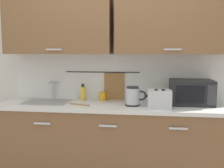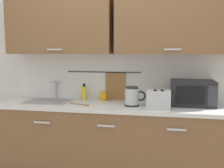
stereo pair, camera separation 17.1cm
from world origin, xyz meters
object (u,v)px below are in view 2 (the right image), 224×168
at_px(microwave, 192,93).
at_px(electric_kettle, 132,97).
at_px(wooden_spoon, 82,104).
at_px(mug_near_sink, 104,96).
at_px(dish_soap_bottle, 84,93).
at_px(toaster, 159,99).

bearing_deg(microwave, electric_kettle, -165.62).
xyz_separation_m(electric_kettle, wooden_spoon, (-0.55, -0.06, -0.10)).
xyz_separation_m(microwave, mug_near_sink, (-1.00, 0.11, -0.09)).
bearing_deg(electric_kettle, dish_soap_bottle, 158.08).
bearing_deg(dish_soap_bottle, electric_kettle, -21.92).
distance_m(microwave, toaster, 0.44).
bearing_deg(microwave, toaster, -144.23).
relative_size(electric_kettle, wooden_spoon, 0.85).
relative_size(microwave, electric_kettle, 2.03).
height_order(dish_soap_bottle, toaster, dish_soap_bottle).
height_order(microwave, mug_near_sink, microwave).
xyz_separation_m(toaster, wooden_spoon, (-0.82, 0.04, -0.09)).
height_order(electric_kettle, dish_soap_bottle, electric_kettle).
relative_size(mug_near_sink, wooden_spoon, 0.45).
height_order(electric_kettle, mug_near_sink, electric_kettle).
bearing_deg(dish_soap_bottle, microwave, -3.90).
distance_m(electric_kettle, wooden_spoon, 0.56).
height_order(microwave, dish_soap_bottle, microwave).
bearing_deg(microwave, dish_soap_bottle, 176.10).
bearing_deg(electric_kettle, mug_near_sink, 144.51).
height_order(electric_kettle, toaster, electric_kettle).
height_order(electric_kettle, wooden_spoon, electric_kettle).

